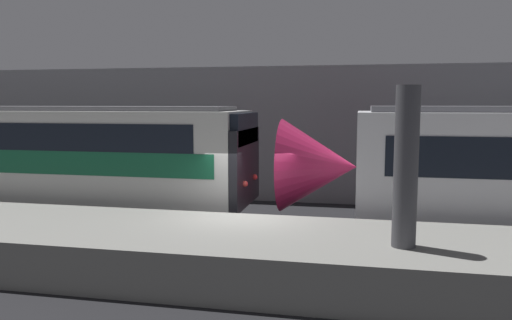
# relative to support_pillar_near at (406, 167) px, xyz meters

# --- Properties ---
(ground_plane) EXTENTS (120.00, 120.00, 0.00)m
(ground_plane) POSITION_rel_support_pillar_near_xyz_m (-3.84, 2.26, -2.62)
(ground_plane) COLOR black
(platform) EXTENTS (40.00, 3.68, 1.02)m
(platform) POSITION_rel_support_pillar_near_xyz_m (-3.84, 0.42, -2.11)
(platform) COLOR slate
(platform) RESTS_ON ground
(station_rear_barrier) EXTENTS (50.00, 0.15, 5.29)m
(station_rear_barrier) POSITION_rel_support_pillar_near_xyz_m (-3.84, 9.11, 0.02)
(station_rear_barrier) COLOR gray
(station_rear_barrier) RESTS_ON ground
(support_pillar_near) EXTENTS (0.47, 0.47, 3.20)m
(support_pillar_near) POSITION_rel_support_pillar_near_xyz_m (0.00, 0.00, 0.00)
(support_pillar_near) COLOR #47474C
(support_pillar_near) RESTS_ON platform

